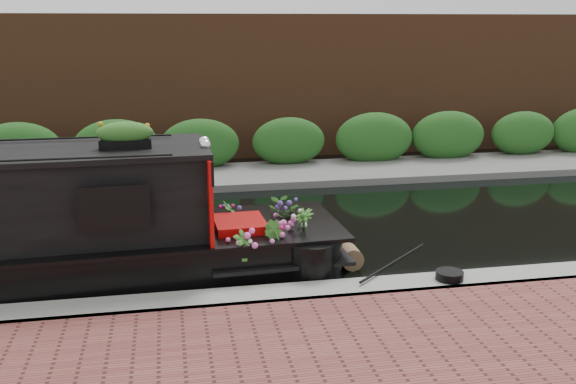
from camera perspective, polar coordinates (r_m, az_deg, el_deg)
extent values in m
plane|color=black|center=(11.86, -5.84, -3.80)|extent=(80.00, 80.00, 0.00)
cube|color=gray|center=(8.81, -3.91, -10.60)|extent=(40.00, 0.60, 0.50)
cube|color=#61625D|center=(15.89, -7.18, 1.00)|extent=(40.00, 2.40, 0.34)
cube|color=#22551C|center=(16.76, -7.39, 1.72)|extent=(40.00, 1.10, 2.80)
cube|color=brown|center=(18.81, -7.79, 3.15)|extent=(40.00, 1.00, 8.00)
cube|color=#AB0706|center=(9.55, -7.32, -0.07)|extent=(0.13, 1.65, 1.27)
cube|color=black|center=(8.74, -15.20, -1.41)|extent=(0.85, 0.06, 0.52)
cube|color=#AB0706|center=(9.78, -4.32, -3.80)|extent=(0.79, 0.88, 0.47)
sphere|color=white|center=(9.26, -7.36, 4.15)|extent=(0.17, 0.17, 0.17)
sphere|color=white|center=(9.52, -7.46, 4.44)|extent=(0.17, 0.17, 0.17)
cube|color=black|center=(9.39, -14.26, 4.18)|extent=(0.73, 0.29, 0.13)
ellipsoid|color=orange|center=(9.36, -14.33, 5.25)|extent=(0.79, 0.28, 0.23)
imported|color=#336D24|center=(9.07, -4.01, -5.08)|extent=(0.34, 0.28, 0.54)
imported|color=#336D24|center=(9.27, -1.18, -4.42)|extent=(0.42, 0.42, 0.60)
imported|color=#336D24|center=(10.39, -0.21, -2.26)|extent=(0.57, 0.50, 0.60)
imported|color=#336D24|center=(9.77, 1.35, -3.31)|extent=(0.48, 0.48, 0.62)
imported|color=#336D24|center=(10.30, -5.20, -2.43)|extent=(0.29, 0.36, 0.61)
cylinder|color=brown|center=(10.27, 5.54, -5.76)|extent=(0.35, 0.38, 0.35)
cylinder|color=black|center=(9.44, 14.16, -7.19)|extent=(0.39, 0.39, 0.12)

